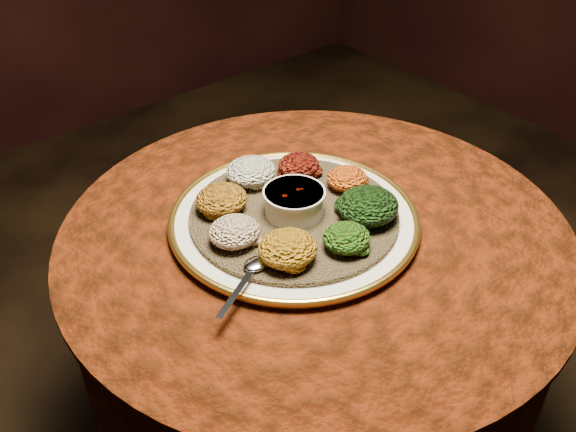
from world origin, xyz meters
TOP-DOWN VIEW (x-y plane):
  - table at (0.00, 0.00)m, footprint 0.96×0.96m
  - platter at (-0.02, 0.04)m, footprint 0.50×0.50m
  - injera at (-0.02, 0.04)m, footprint 0.41×0.41m
  - stew_bowl at (-0.02, 0.04)m, footprint 0.12×0.12m
  - spoon at (-0.18, -0.05)m, footprint 0.15×0.09m
  - portion_ayib at (-0.02, 0.17)m, footprint 0.10×0.10m
  - portion_kitfo at (0.07, 0.13)m, footprint 0.08×0.08m
  - portion_tikil at (0.11, 0.04)m, footprint 0.08×0.08m
  - portion_gomen at (0.07, -0.06)m, footprint 0.11×0.11m
  - portion_mixveg at (-0.02, -0.10)m, footprint 0.08×0.08m
  - portion_kik at (-0.12, -0.06)m, footprint 0.10×0.10m
  - portion_timatim at (-0.16, 0.04)m, footprint 0.09×0.09m
  - portion_shiro at (-0.12, 0.13)m, footprint 0.10×0.09m

SIDE VIEW (x-z plane):
  - table at x=0.00m, z-range 0.19..0.92m
  - platter at x=-0.02m, z-range 0.73..0.76m
  - injera at x=-0.02m, z-range 0.75..0.76m
  - spoon at x=-0.18m, z-range 0.76..0.77m
  - portion_tikil at x=0.11m, z-range 0.76..0.80m
  - portion_kitfo at x=0.07m, z-range 0.76..0.80m
  - portion_mixveg at x=-0.02m, z-range 0.76..0.80m
  - portion_timatim at x=-0.16m, z-range 0.76..0.81m
  - portion_shiro at x=-0.12m, z-range 0.76..0.81m
  - portion_ayib at x=-0.02m, z-range 0.76..0.81m
  - portion_kik at x=-0.12m, z-range 0.76..0.81m
  - portion_gomen at x=0.07m, z-range 0.76..0.82m
  - stew_bowl at x=-0.02m, z-range 0.77..0.81m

